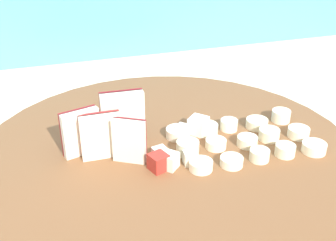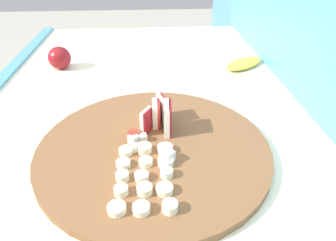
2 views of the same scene
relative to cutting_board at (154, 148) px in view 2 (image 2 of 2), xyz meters
name	(u,v)px [view 2 (image 2 of 2)]	position (x,y,z in m)	size (l,w,h in m)	color
tiled_countertop	(144,232)	(-0.15, -0.04, -0.44)	(1.47, 0.83, 0.88)	beige
tile_backsplash	(298,157)	(-0.15, 0.39, -0.16)	(2.40, 0.04, 1.43)	#4C8EB2
cutting_board	(154,148)	(0.00, 0.00, 0.00)	(0.46, 0.46, 0.02)	brown
apple_wedge_fan	(160,115)	(-0.07, 0.02, 0.04)	(0.10, 0.07, 0.07)	maroon
apple_dice_pile	(148,145)	(0.01, -0.01, 0.02)	(0.10, 0.09, 0.02)	#B22D23
banana_slice_rows	(145,175)	(0.09, -0.02, 0.01)	(0.17, 0.11, 0.02)	#F4EAC6
banana_peel	(244,63)	(-0.42, 0.30, 0.00)	(0.16, 0.07, 0.02)	gold
whole_apple	(60,58)	(-0.44, -0.28, 0.03)	(0.07, 0.07, 0.07)	maroon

